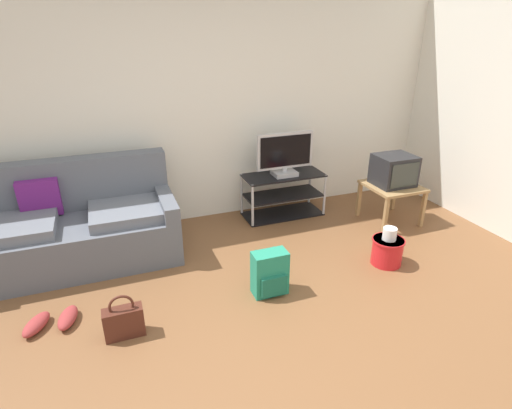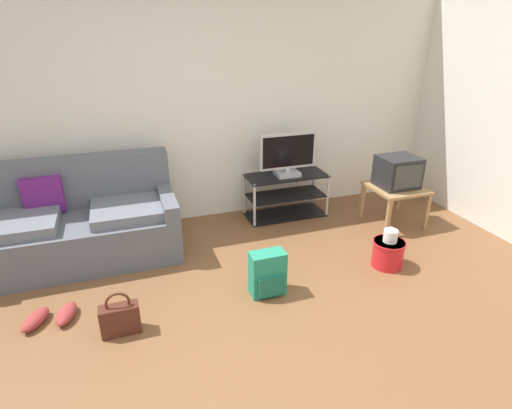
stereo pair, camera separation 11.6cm
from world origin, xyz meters
name	(u,v)px [view 2 (the right image)]	position (x,y,z in m)	size (l,w,h in m)	color
ground_plane	(268,354)	(0.00, 0.00, -0.01)	(9.00, 9.80, 0.02)	brown
wall_back	(192,103)	(0.00, 2.45, 1.35)	(9.00, 0.10, 2.70)	silver
couch	(78,225)	(-1.30, 1.86, 0.35)	(1.87, 0.87, 0.95)	#565B66
tv_stand	(286,195)	(1.00, 2.10, 0.26)	(0.95, 0.42, 0.52)	black
flat_tv	(288,155)	(1.00, 2.08, 0.77)	(0.68, 0.22, 0.51)	#B2B2B7
side_table	(396,192)	(2.10, 1.50, 0.39)	(0.57, 0.57, 0.45)	#9E7A4C
crt_tv	(398,172)	(2.10, 1.52, 0.63)	(0.43, 0.38, 0.34)	#232326
backpack	(268,274)	(0.24, 0.68, 0.19)	(0.30, 0.24, 0.40)	#238466
handbag	(120,318)	(-0.97, 0.56, 0.13)	(0.29, 0.12, 0.36)	#4C2319
cleaning_bucket	(388,251)	(1.48, 0.72, 0.16)	(0.31, 0.31, 0.38)	red
sneakers_pair	(51,317)	(-1.49, 0.87, 0.04)	(0.44, 0.32, 0.09)	#993333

